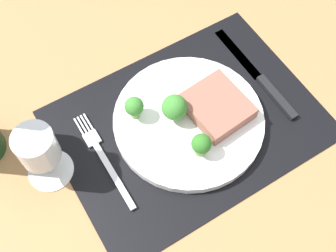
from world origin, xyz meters
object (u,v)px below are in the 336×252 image
object	(u,v)px
knife	(261,79)
wine_glass	(39,150)
fork	(104,159)
steak	(217,106)
plate	(189,120)

from	to	relation	value
knife	wine_glass	bearing A→B (deg)	177.99
fork	steak	bearing A→B (deg)	-4.09
plate	wine_glass	size ratio (longest dim) A/B	2.17
steak	fork	world-z (taller)	steak
steak	knife	bearing A→B (deg)	8.38
steak	fork	size ratio (longest dim) A/B	0.53
fork	wine_glass	xyz separation A→B (cm)	(-8.22, 2.85, 7.30)
knife	steak	bearing A→B (deg)	-168.25
steak	fork	xyz separation A→B (cm)	(-20.26, 2.53, -2.62)
steak	fork	distance (cm)	20.59
steak	knife	size ratio (longest dim) A/B	0.44
steak	knife	world-z (taller)	steak
plate	steak	world-z (taller)	steak
plate	fork	bearing A→B (deg)	174.75
plate	steak	size ratio (longest dim) A/B	2.49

